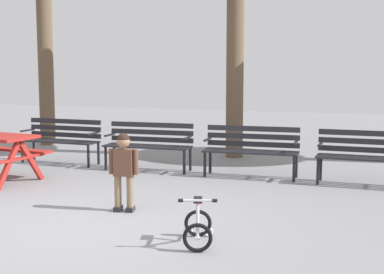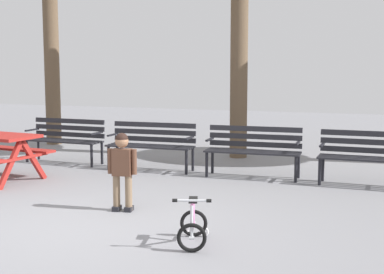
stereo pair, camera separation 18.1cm
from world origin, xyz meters
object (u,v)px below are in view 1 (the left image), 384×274
child_standing (124,166)px  park_bench_far_left (62,137)px  kids_bicycle (198,225)px  park_bench_far_right (369,153)px  park_bench_right (251,147)px  park_bench_left (149,142)px

child_standing → park_bench_far_left: bearing=134.4°
child_standing → kids_bicycle: child_standing is taller
park_bench_far_left → park_bench_far_right: (5.70, -0.10, 0.00)m
park_bench_far_left → park_bench_right: (3.79, -0.06, 0.00)m
kids_bicycle → park_bench_far_left: bearing=137.5°
park_bench_far_left → park_bench_right: bearing=-0.9°
park_bench_right → kids_bicycle: park_bench_right is taller
park_bench_far_left → park_bench_right: size_ratio=0.99×
park_bench_far_left → park_bench_far_right: 5.70m
kids_bicycle → park_bench_left: bearing=121.1°
park_bench_left → child_standing: bearing=-71.9°
park_bench_far_right → kids_bicycle: 4.03m
park_bench_far_left → child_standing: 4.02m
park_bench_far_left → park_bench_left: (1.89, -0.07, 0.00)m
park_bench_left → child_standing: 2.95m
park_bench_right → child_standing: child_standing is taller
park_bench_far_left → park_bench_far_right: bearing=-1.0°
park_bench_far_left → kids_bicycle: bearing=-42.5°
park_bench_right → kids_bicycle: bearing=-84.6°
park_bench_right → park_bench_far_right: size_ratio=1.01×
child_standing → park_bench_left: bearing=108.1°
park_bench_left → park_bench_far_right: (3.80, -0.03, 0.00)m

